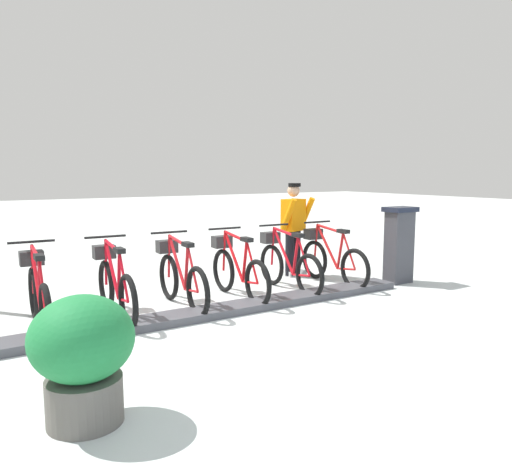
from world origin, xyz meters
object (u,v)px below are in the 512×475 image
object	(u,v)px
bike_docked_2	(237,269)
bike_docked_1	(287,263)
bike_docked_5	(38,294)
bike_docked_3	(180,276)
bike_docked_0	(331,258)
bike_docked_4	(115,284)
planter_bush	(83,353)
worker_near_rack	(294,226)
payment_kiosk	(399,244)

from	to	relation	value
bike_docked_2	bike_docked_1	bearing A→B (deg)	-90.00
bike_docked_1	bike_docked_5	world-z (taller)	same
bike_docked_1	bike_docked_5	xyz separation A→B (m)	(0.00, 3.64, 0.00)
bike_docked_3	bike_docked_2	bearing A→B (deg)	-90.00
bike_docked_0	bike_docked_4	distance (m)	3.64
bike_docked_0	bike_docked_1	xyz separation A→B (m)	(0.00, 0.91, 0.00)
bike_docked_0	planter_bush	distance (m)	5.31
bike_docked_3	worker_near_rack	size ratio (longest dim) A/B	1.04
bike_docked_5	worker_near_rack	size ratio (longest dim) A/B	1.04
bike_docked_1	planter_bush	world-z (taller)	bike_docked_1
worker_near_rack	planter_bush	world-z (taller)	worker_near_rack
bike_docked_3	bike_docked_4	xyz separation A→B (m)	(0.00, 0.91, 0.00)
payment_kiosk	planter_bush	distance (m)	5.98
bike_docked_1	worker_near_rack	bearing A→B (deg)	-42.01
bike_docked_2	bike_docked_5	xyz separation A→B (m)	(0.00, 2.73, 0.00)
bike_docked_2	planter_bush	xyz separation A→B (m)	(-2.59, 2.82, 0.11)
bike_docked_4	bike_docked_5	distance (m)	0.91
bike_docked_2	bike_docked_5	distance (m)	2.73
bike_docked_0	worker_near_rack	world-z (taller)	worker_near_rack
payment_kiosk	bike_docked_0	bearing A→B (deg)	59.93
bike_docked_1	payment_kiosk	bearing A→B (deg)	-106.78
bike_docked_5	planter_bush	distance (m)	2.59
payment_kiosk	bike_docked_5	xyz separation A→B (m)	(0.57, 5.53, -0.24)
bike_docked_1	worker_near_rack	world-z (taller)	worker_near_rack
bike_docked_4	worker_near_rack	size ratio (longest dim) A/B	1.04
bike_docked_3	bike_docked_5	world-z (taller)	same
payment_kiosk	bike_docked_0	xyz separation A→B (m)	(0.57, 0.99, -0.24)
bike_docked_0	bike_docked_4	size ratio (longest dim) A/B	1.00
payment_kiosk	bike_docked_1	bearing A→B (deg)	73.22
payment_kiosk	bike_docked_0	world-z (taller)	payment_kiosk
bike_docked_3	worker_near_rack	xyz separation A→B (m)	(0.82, -2.55, 0.48)
bike_docked_5	bike_docked_0	bearing A→B (deg)	-90.00
bike_docked_3	bike_docked_1	bearing A→B (deg)	-90.00
bike_docked_0	worker_near_rack	bearing A→B (deg)	12.00
bike_docked_4	payment_kiosk	bearing A→B (deg)	-97.05
bike_docked_1	bike_docked_4	xyz separation A→B (m)	(0.00, 2.73, 0.00)
bike_docked_0	bike_docked_3	world-z (taller)	same
bike_docked_3	planter_bush	xyz separation A→B (m)	(-2.59, 1.91, 0.11)
bike_docked_0	planter_bush	xyz separation A→B (m)	(-2.59, 4.64, 0.11)
payment_kiosk	worker_near_rack	distance (m)	1.83
bike_docked_4	bike_docked_3	bearing A→B (deg)	-90.00
bike_docked_3	bike_docked_5	size ratio (longest dim) A/B	1.00
bike_docked_5	planter_bush	bearing A→B (deg)	177.88
bike_docked_4	bike_docked_5	xyz separation A→B (m)	(0.00, 0.91, 0.00)
bike_docked_4	worker_near_rack	bearing A→B (deg)	-76.73
bike_docked_5	bike_docked_4	bearing A→B (deg)	-90.00
bike_docked_3	bike_docked_5	distance (m)	1.82
bike_docked_0	planter_bush	size ratio (longest dim) A/B	1.77
payment_kiosk	worker_near_rack	size ratio (longest dim) A/B	0.77
bike_docked_0	bike_docked_5	bearing A→B (deg)	90.00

